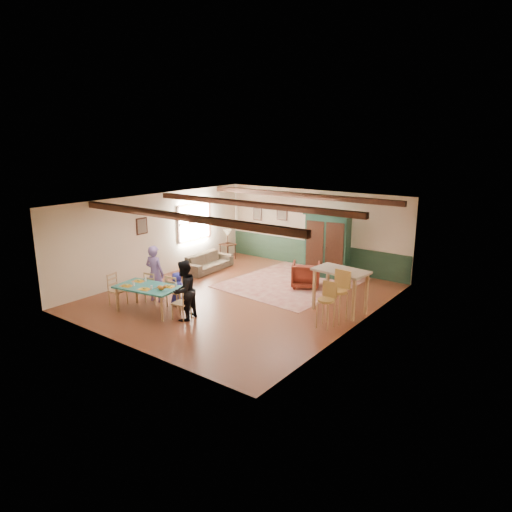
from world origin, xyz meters
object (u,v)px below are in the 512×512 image
Objects in this scene: person_child at (177,289)px; dining_chair_far_left at (154,287)px; bar_stool_right at (337,297)px; dining_chair_far_right at (175,291)px; armchair at (306,275)px; table_lamp at (228,237)px; sofa at (208,262)px; end_table at (228,251)px; dining_table at (148,299)px; dining_chair_end_right at (181,302)px; counter_table at (340,291)px; armoire at (328,245)px; person_woman at (184,290)px; cat at (161,287)px; person_man at (155,274)px; dining_chair_end_left at (118,290)px; bar_stool_left at (326,306)px.

dining_chair_far_left is at bearing 5.71° from person_child.
dining_chair_far_right is at bearing -153.06° from bar_stool_right.
armchair is 1.57× the size of table_lamp.
bar_stool_right is (3.98, 1.53, 0.18)m from person_child.
end_table reaches higher than sofa.
dining_chair_far_right is 5.14m from end_table.
person_child reaches higher than dining_table.
counter_table is (2.93, 2.79, 0.13)m from dining_chair_end_right.
sofa is (-3.62, -0.43, -0.09)m from armchair.
table_lamp is at bearing -74.84° from dining_chair_far_right.
armoire is 3.21m from counter_table.
armoire is at bearing -68.11° from sofa.
armoire reaches higher than person_woman.
dining_table is 0.76m from dining_chair_far_left.
dining_table is at bearing -90.00° from dining_chair_end_right.
dining_table is 1.29× the size of bar_stool_right.
end_table is (-3.00, 5.20, -0.46)m from person_woman.
armoire reaches higher than end_table.
armchair is 2.81m from bar_stool_right.
dining_chair_far_right is 0.41× the size of armoire.
counter_table is at bearing -161.27° from dining_chair_far_left.
dining_table is 0.67m from cat.
person_child is at bearing 180.00° from person_man.
dining_chair_end_left is 2.22m from person_woman.
table_lamp is (-1.88, 5.39, 0.51)m from dining_table.
cat is (0.98, -0.60, 0.33)m from dining_chair_far_left.
armchair is at bearing 59.00° from cat.
dining_chair_end_left is 0.64× the size of counter_table.
person_child is 0.83× the size of bar_stool_left.
counter_table reaches higher than armchair.
end_table is (-1.40, 4.72, -0.50)m from person_man.
bar_stool_right is (2.03, -1.92, 0.26)m from armchair.
dining_chair_far_left is 5.03m from counter_table.
dining_chair_far_left is 1.68m from person_woman.
table_lamp is (-2.91, 5.21, 0.41)m from dining_chair_end_right.
armchair is at bearing -87.62° from sofa.
person_woman is 1.11m from person_child.
sofa is (-0.95, 3.14, -0.50)m from person_man.
dining_chair_end_left is 1.00× the size of dining_chair_end_right.
bar_stool_left is 0.87× the size of bar_stool_right.
counter_table is at bearing -158.17° from dining_chair_far_right.
dining_table is at bearing 169.70° from cat.
end_table is (-2.12, 4.60, -0.17)m from person_child.
dining_chair_far_right is 0.58× the size of person_woman.
bar_stool_right reaches higher than armchair.
bar_stool_left reaches higher than armchair.
dining_chair_far_right is 0.95m from dining_chair_end_right.
dining_chair_far_left is 1.56m from dining_chair_end_right.
person_woman is at bearing 136.74° from person_child.
bar_stool_left is (4.65, 1.16, -0.23)m from person_man.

